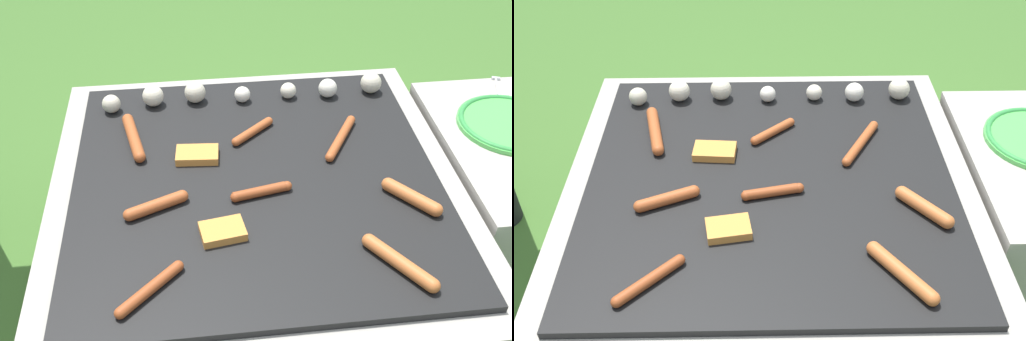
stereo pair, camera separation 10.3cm
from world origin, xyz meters
TOP-DOWN VIEW (x-y plane):
  - ground_plane at (0.00, 0.00)m, footprint 14.00×14.00m
  - grill at (0.00, 0.00)m, footprint 0.97×0.97m
  - side_ledge at (0.68, 0.07)m, footprint 0.37×0.59m
  - sausage_front_left at (-0.24, -0.32)m, footprint 0.13×0.12m
  - sausage_front_center at (-0.29, 0.17)m, footprint 0.07×0.19m
  - sausage_back_left at (0.23, 0.11)m, footprint 0.11×0.17m
  - sausage_front_right at (0.00, -0.07)m, footprint 0.14×0.05m
  - sausage_back_center at (0.01, 0.17)m, footprint 0.12×0.10m
  - sausage_mid_left at (-0.23, -0.09)m, footprint 0.14×0.08m
  - sausage_back_right at (0.25, -0.31)m, footprint 0.12×0.16m
  - sausage_mid_right at (0.33, -0.13)m, footprint 0.11×0.13m
  - bread_slice_center at (-0.13, 0.09)m, footprint 0.11×0.07m
  - bread_slice_right at (-0.09, -0.18)m, footprint 0.10×0.08m
  - mushroom_row at (0.00, 0.33)m, footprint 0.77×0.08m

SIDE VIEW (x-z plane):
  - ground_plane at x=0.00m, z-range 0.00..0.00m
  - grill at x=0.00m, z-range 0.00..0.43m
  - side_ledge at x=0.68m, z-range 0.00..0.43m
  - bread_slice_center at x=-0.13m, z-range 0.43..0.45m
  - bread_slice_right at x=-0.09m, z-range 0.43..0.45m
  - sausage_back_center at x=0.01m, z-range 0.43..0.45m
  - sausage_front_left at x=-0.24m, z-range 0.43..0.46m
  - sausage_back_left at x=0.23m, z-range 0.43..0.46m
  - sausage_front_right at x=0.00m, z-range 0.43..0.46m
  - sausage_mid_left at x=-0.23m, z-range 0.43..0.46m
  - sausage_front_center at x=-0.29m, z-range 0.43..0.46m
  - sausage_back_right at x=0.25m, z-range 0.43..0.46m
  - sausage_mid_right at x=0.33m, z-range 0.43..0.46m
  - mushroom_row at x=0.00m, z-range 0.43..0.49m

